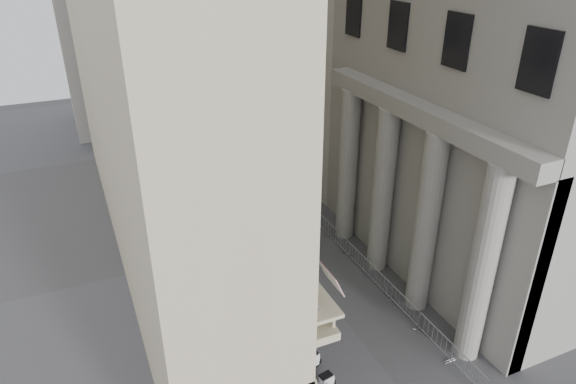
# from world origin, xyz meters

# --- Properties ---
(iron_fence) EXTENTS (0.30, 28.00, 1.40)m
(iron_fence) POSITION_xyz_m (-4.30, 18.00, 0.00)
(iron_fence) COLOR black
(iron_fence) RESTS_ON ground
(blue_awning) EXTENTS (1.60, 3.00, 3.00)m
(blue_awning) POSITION_xyz_m (4.15, 26.00, 0.00)
(blue_awning) COLOR navy
(blue_awning) RESTS_ON ground
(scooter_3) EXTENTS (1.48, 0.80, 1.50)m
(scooter_3) POSITION_xyz_m (-3.40, 7.97, 0.00)
(scooter_3) COLOR white
(scooter_3) RESTS_ON ground
(scooter_4) EXTENTS (1.48, 0.80, 1.50)m
(scooter_4) POSITION_xyz_m (-3.40, 9.39, 0.00)
(scooter_4) COLOR white
(scooter_4) RESTS_ON ground
(scooter_5) EXTENTS (1.48, 0.80, 1.50)m
(scooter_5) POSITION_xyz_m (-3.40, 10.81, 0.00)
(scooter_5) COLOR white
(scooter_5) RESTS_ON ground
(scooter_6) EXTENTS (1.48, 0.80, 1.50)m
(scooter_6) POSITION_xyz_m (-3.40, 12.23, 0.00)
(scooter_6) COLOR white
(scooter_6) RESTS_ON ground
(scooter_7) EXTENTS (1.48, 0.80, 1.50)m
(scooter_7) POSITION_xyz_m (-3.40, 13.65, 0.00)
(scooter_7) COLOR white
(scooter_7) RESTS_ON ground
(scooter_8) EXTENTS (1.48, 0.80, 1.50)m
(scooter_8) POSITION_xyz_m (-3.40, 15.07, 0.00)
(scooter_8) COLOR white
(scooter_8) RESTS_ON ground
(scooter_9) EXTENTS (1.48, 0.80, 1.50)m
(scooter_9) POSITION_xyz_m (-3.40, 16.49, 0.00)
(scooter_9) COLOR white
(scooter_9) RESTS_ON ground
(scooter_10) EXTENTS (1.48, 0.80, 1.50)m
(scooter_10) POSITION_xyz_m (-3.40, 17.90, 0.00)
(scooter_10) COLOR white
(scooter_10) RESTS_ON ground
(scooter_11) EXTENTS (1.48, 0.80, 1.50)m
(scooter_11) POSITION_xyz_m (-3.40, 19.32, 0.00)
(scooter_11) COLOR white
(scooter_11) RESTS_ON ground
(scooter_12) EXTENTS (1.48, 0.80, 1.50)m
(scooter_12) POSITION_xyz_m (-3.40, 20.74, 0.00)
(scooter_12) COLOR white
(scooter_12) RESTS_ON ground
(scooter_13) EXTENTS (1.48, 0.80, 1.50)m
(scooter_13) POSITION_xyz_m (-3.40, 22.16, 0.00)
(scooter_13) COLOR white
(scooter_13) RESTS_ON ground
(barrier_0) EXTENTS (0.60, 2.40, 1.10)m
(barrier_0) POSITION_xyz_m (3.18, 4.56, 0.00)
(barrier_0) COLOR #9FA1A6
(barrier_0) RESTS_ON ground
(barrier_1) EXTENTS (0.60, 2.40, 1.10)m
(barrier_1) POSITION_xyz_m (3.18, 7.06, 0.00)
(barrier_1) COLOR #9FA1A6
(barrier_1) RESTS_ON ground
(barrier_2) EXTENTS (0.60, 2.40, 1.10)m
(barrier_2) POSITION_xyz_m (3.18, 9.56, 0.00)
(barrier_2) COLOR #9FA1A6
(barrier_2) RESTS_ON ground
(barrier_3) EXTENTS (0.60, 2.40, 1.10)m
(barrier_3) POSITION_xyz_m (3.18, 12.06, 0.00)
(barrier_3) COLOR #9FA1A6
(barrier_3) RESTS_ON ground
(barrier_4) EXTENTS (0.60, 2.40, 1.10)m
(barrier_4) POSITION_xyz_m (3.18, 14.56, 0.00)
(barrier_4) COLOR #9FA1A6
(barrier_4) RESTS_ON ground
(barrier_5) EXTENTS (0.60, 2.40, 1.10)m
(barrier_5) POSITION_xyz_m (3.18, 17.06, 0.00)
(barrier_5) COLOR #9FA1A6
(barrier_5) RESTS_ON ground
(barrier_6) EXTENTS (0.60, 2.40, 1.10)m
(barrier_6) POSITION_xyz_m (3.18, 19.56, 0.00)
(barrier_6) COLOR #9FA1A6
(barrier_6) RESTS_ON ground
(barrier_7) EXTENTS (0.60, 2.40, 1.10)m
(barrier_7) POSITION_xyz_m (3.18, 22.06, 0.00)
(barrier_7) COLOR #9FA1A6
(barrier_7) RESTS_ON ground
(security_tent) EXTENTS (4.33, 4.33, 3.52)m
(security_tent) POSITION_xyz_m (-3.60, 20.00, 2.94)
(security_tent) COLOR white
(security_tent) RESTS_ON ground
(street_lamp) EXTENTS (2.42, 1.14, 7.87)m
(street_lamp) POSITION_xyz_m (-3.93, 22.78, 4.67)
(street_lamp) COLOR gray
(street_lamp) RESTS_ON ground
(info_kiosk) EXTENTS (0.36, 0.86, 1.77)m
(info_kiosk) POSITION_xyz_m (-2.88, 14.10, 0.89)
(info_kiosk) COLOR black
(info_kiosk) RESTS_ON ground
(pedestrian_a) EXTENTS (0.83, 0.66, 1.99)m
(pedestrian_a) POSITION_xyz_m (2.25, 27.48, 1.00)
(pedestrian_a) COLOR #0D1635
(pedestrian_a) RESTS_ON ground
(pedestrian_b) EXTENTS (0.97, 0.82, 1.77)m
(pedestrian_b) POSITION_xyz_m (3.00, 27.01, 0.89)
(pedestrian_b) COLOR black
(pedestrian_b) RESTS_ON ground
(pedestrian_c) EXTENTS (1.10, 0.88, 1.96)m
(pedestrian_c) POSITION_xyz_m (-2.00, 34.91, 0.98)
(pedestrian_c) COLOR black
(pedestrian_c) RESTS_ON ground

